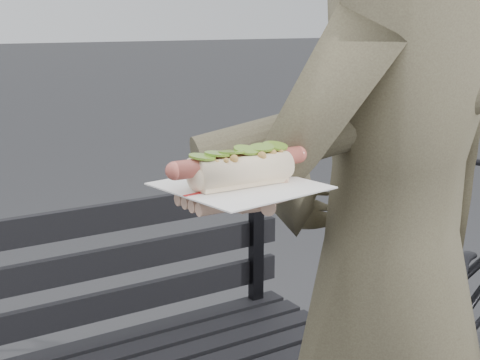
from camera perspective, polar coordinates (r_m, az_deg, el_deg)
name	(u,v)px	position (r m, az deg, el deg)	size (l,w,h in m)	color
park_bench	(62,356)	(1.85, -14.91, -14.28)	(1.50, 0.44, 0.88)	black
bicycle	(469,292)	(2.60, 18.99, -9.01)	(0.54, 1.55, 0.82)	black
person	(390,285)	(1.29, 12.66, -8.75)	(0.65, 0.43, 1.78)	#463F2F
held_hotdog	(320,138)	(1.07, 6.81, 3.58)	(0.62, 0.30, 0.20)	#463F2F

